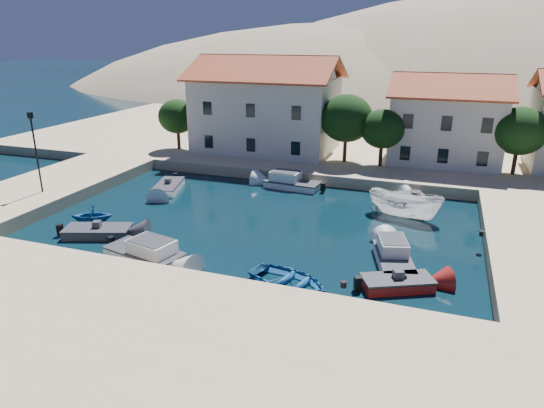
{
  "coord_description": "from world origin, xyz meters",
  "views": [
    {
      "loc": [
        11.75,
        -20.2,
        12.7
      ],
      "look_at": [
        1.52,
        8.58,
        2.0
      ],
      "focal_mm": 32.0,
      "sensor_mm": 36.0,
      "label": 1
    }
  ],
  "objects_px": {
    "building_left": "(266,103)",
    "building_mid": "(447,118)",
    "cabin_cruiser_south": "(144,252)",
    "rowboat_south": "(288,286)",
    "cabin_cruiser_east": "(394,258)",
    "lamppost": "(35,145)",
    "boat_east": "(403,217)"
  },
  "relations": [
    {
      "from": "building_left",
      "to": "building_mid",
      "type": "xyz_separation_m",
      "value": [
        18.0,
        1.0,
        -0.71
      ]
    },
    {
      "from": "building_mid",
      "to": "cabin_cruiser_south",
      "type": "distance_m",
      "value": 31.89
    },
    {
      "from": "building_left",
      "to": "cabin_cruiser_east",
      "type": "relative_size",
      "value": 3.0
    },
    {
      "from": "lamppost",
      "to": "cabin_cruiser_east",
      "type": "xyz_separation_m",
      "value": [
        27.38,
        -1.87,
        -4.28
      ]
    },
    {
      "from": "building_left",
      "to": "cabin_cruiser_east",
      "type": "xyz_separation_m",
      "value": [
        15.88,
        -21.87,
        -5.46
      ]
    },
    {
      "from": "cabin_cruiser_east",
      "to": "boat_east",
      "type": "distance_m",
      "value": 8.35
    },
    {
      "from": "building_left",
      "to": "cabin_cruiser_east",
      "type": "distance_m",
      "value": 27.57
    },
    {
      "from": "building_mid",
      "to": "cabin_cruiser_south",
      "type": "relative_size",
      "value": 1.97
    },
    {
      "from": "lamppost",
      "to": "boat_east",
      "type": "relative_size",
      "value": 1.12
    },
    {
      "from": "cabin_cruiser_south",
      "to": "cabin_cruiser_east",
      "type": "xyz_separation_m",
      "value": [
        14.08,
        4.18,
        0.0
      ]
    },
    {
      "from": "cabin_cruiser_south",
      "to": "rowboat_south",
      "type": "relative_size",
      "value": 1.16
    },
    {
      "from": "building_left",
      "to": "lamppost",
      "type": "bearing_deg",
      "value": -119.9
    },
    {
      "from": "cabin_cruiser_south",
      "to": "building_mid",
      "type": "bearing_deg",
      "value": 72.39
    },
    {
      "from": "building_left",
      "to": "cabin_cruiser_east",
      "type": "height_order",
      "value": "building_left"
    },
    {
      "from": "building_left",
      "to": "cabin_cruiser_east",
      "type": "bearing_deg",
      "value": -54.02
    },
    {
      "from": "rowboat_south",
      "to": "cabin_cruiser_east",
      "type": "distance_m",
      "value": 6.64
    },
    {
      "from": "building_left",
      "to": "lamppost",
      "type": "relative_size",
      "value": 2.36
    },
    {
      "from": "building_mid",
      "to": "cabin_cruiser_east",
      "type": "bearing_deg",
      "value": -95.3
    },
    {
      "from": "building_left",
      "to": "cabin_cruiser_south",
      "type": "bearing_deg",
      "value": -86.05
    },
    {
      "from": "rowboat_south",
      "to": "cabin_cruiser_east",
      "type": "xyz_separation_m",
      "value": [
        5.01,
        4.34,
        0.48
      ]
    },
    {
      "from": "lamppost",
      "to": "building_mid",
      "type": "bearing_deg",
      "value": 35.45
    },
    {
      "from": "lamppost",
      "to": "boat_east",
      "type": "height_order",
      "value": "lamppost"
    },
    {
      "from": "building_mid",
      "to": "cabin_cruiser_east",
      "type": "relative_size",
      "value": 2.15
    },
    {
      "from": "building_mid",
      "to": "cabin_cruiser_east",
      "type": "height_order",
      "value": "building_mid"
    },
    {
      "from": "cabin_cruiser_south",
      "to": "boat_east",
      "type": "bearing_deg",
      "value": 55.26
    },
    {
      "from": "lamppost",
      "to": "cabin_cruiser_east",
      "type": "height_order",
      "value": "lamppost"
    },
    {
      "from": "building_mid",
      "to": "cabin_cruiser_south",
      "type": "bearing_deg",
      "value": -120.92
    },
    {
      "from": "building_left",
      "to": "building_mid",
      "type": "height_order",
      "value": "building_left"
    },
    {
      "from": "lamppost",
      "to": "cabin_cruiser_south",
      "type": "relative_size",
      "value": 1.17
    },
    {
      "from": "building_left",
      "to": "building_mid",
      "type": "relative_size",
      "value": 1.4
    },
    {
      "from": "lamppost",
      "to": "boat_east",
      "type": "xyz_separation_m",
      "value": [
        27.22,
        6.46,
        -4.75
      ]
    },
    {
      "from": "cabin_cruiser_east",
      "to": "building_mid",
      "type": "bearing_deg",
      "value": -21.22
    }
  ]
}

